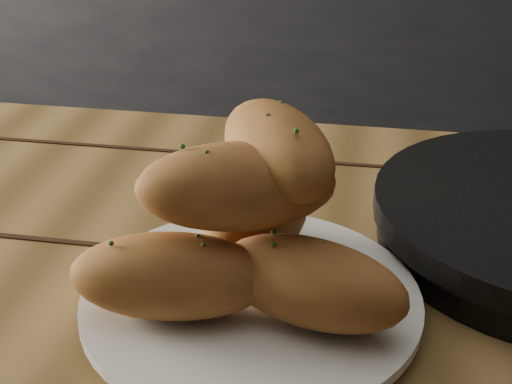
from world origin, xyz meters
name	(u,v)px	position (x,y,z in m)	size (l,w,h in m)	color
counter	(240,10)	(0.00, 1.70, 0.45)	(2.80, 0.60, 0.90)	black
plate	(251,302)	(0.45, -0.51, 0.76)	(0.25, 0.25, 0.02)	white
bread_rolls	(250,224)	(0.45, -0.51, 0.82)	(0.24, 0.19, 0.13)	#B36131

